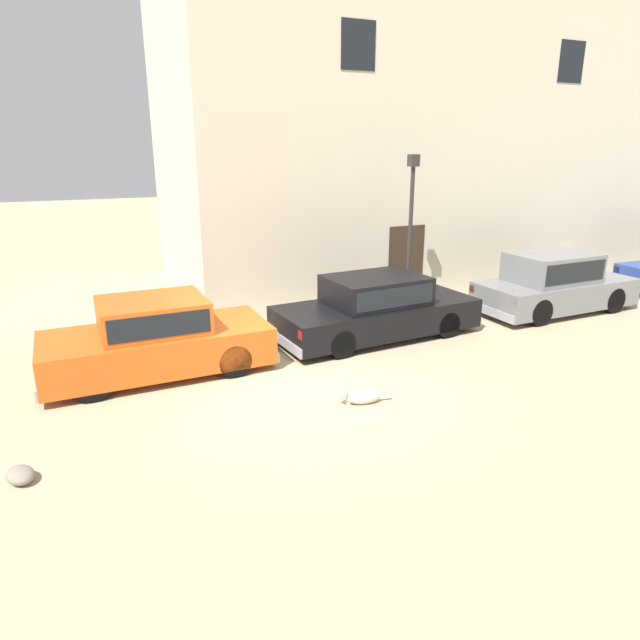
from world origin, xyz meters
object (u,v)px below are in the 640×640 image
object	(u,v)px
stray_dog_spotted	(360,396)
street_lamp	(411,216)
parked_sedan_second	(376,307)
parked_sedan_nearest	(156,337)
parked_sedan_third	(554,283)

from	to	relation	value
stray_dog_spotted	street_lamp	size ratio (longest dim) A/B	0.24
stray_dog_spotted	parked_sedan_second	bearing A→B (deg)	-111.35
parked_sedan_nearest	street_lamp	distance (m)	6.78
parked_sedan_nearest	parked_sedan_third	xyz separation A→B (m)	(10.00, 0.05, 0.05)
parked_sedan_second	stray_dog_spotted	size ratio (longest dim) A/B	5.11
parked_sedan_nearest	stray_dog_spotted	bearing A→B (deg)	-45.27
street_lamp	parked_sedan_nearest	bearing A→B (deg)	-168.11
parked_sedan_nearest	parked_sedan_second	size ratio (longest dim) A/B	0.89
stray_dog_spotted	street_lamp	distance (m)	5.93
parked_sedan_nearest	parked_sedan_third	size ratio (longest dim) A/B	0.97
parked_sedan_third	stray_dog_spotted	bearing A→B (deg)	-159.66
parked_sedan_nearest	parked_sedan_second	xyz separation A→B (m)	(4.83, 0.17, -0.02)
street_lamp	parked_sedan_second	bearing A→B (deg)	-143.05
parked_sedan_nearest	stray_dog_spotted	size ratio (longest dim) A/B	4.57
parked_sedan_nearest	street_lamp	world-z (taller)	street_lamp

